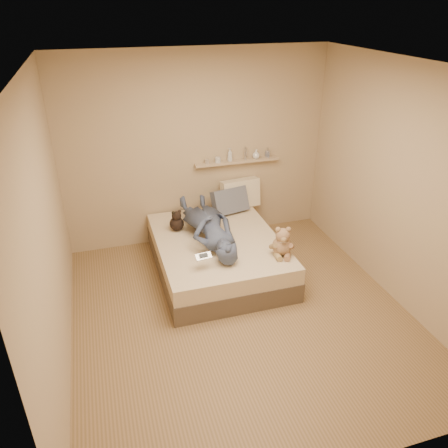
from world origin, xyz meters
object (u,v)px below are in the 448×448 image
object	(u,v)px
teddy_bear	(282,244)
pillow_cream	(240,193)
bed	(218,255)
dark_plush	(177,222)
person	(208,226)
wall_shelf	(237,161)
game_console	(203,256)
pillow_grey	(230,201)

from	to	relation	value
teddy_bear	pillow_cream	size ratio (longest dim) A/B	0.68
bed	teddy_bear	xyz separation A→B (m)	(0.61, -0.58, 0.38)
dark_plush	pillow_cream	bearing A→B (deg)	24.28
person	teddy_bear	bearing A→B (deg)	135.31
teddy_bear	dark_plush	bearing A→B (deg)	137.59
bed	wall_shelf	xyz separation A→B (m)	(0.55, 0.91, 0.88)
game_console	wall_shelf	world-z (taller)	wall_shelf
bed	game_console	xyz separation A→B (m)	(-0.33, -0.59, 0.38)
person	pillow_cream	bearing A→B (deg)	-134.04
teddy_bear	person	xyz separation A→B (m)	(-0.71, 0.63, 0.02)
dark_plush	wall_shelf	distance (m)	1.24
dark_plush	person	world-z (taller)	person
game_console	dark_plush	distance (m)	0.97
teddy_bear	pillow_grey	bearing A→B (deg)	100.25
pillow_grey	game_console	bearing A→B (deg)	-118.94
game_console	teddy_bear	world-z (taller)	teddy_bear
game_console	dark_plush	xyz separation A→B (m)	(-0.10, 0.97, -0.04)
pillow_cream	person	distance (m)	1.03
game_console	dark_plush	size ratio (longest dim) A/B	0.66
dark_plush	wall_shelf	world-z (taller)	wall_shelf
teddy_bear	dark_plush	world-z (taller)	teddy_bear
person	bed	bearing A→B (deg)	149.71
game_console	pillow_cream	world-z (taller)	pillow_cream
game_console	pillow_cream	bearing A→B (deg)	57.53
wall_shelf	pillow_grey	bearing A→B (deg)	-127.83
pillow_grey	teddy_bear	bearing A→B (deg)	-79.75
game_console	wall_shelf	xyz separation A→B (m)	(0.88, 1.50, 0.49)
game_console	pillow_grey	size ratio (longest dim) A/B	0.37
bed	game_console	size ratio (longest dim) A/B	10.16
bed	dark_plush	distance (m)	0.67
game_console	wall_shelf	size ratio (longest dim) A/B	0.16
bed	pillow_cream	world-z (taller)	pillow_cream
teddy_bear	person	distance (m)	0.95
game_console	pillow_grey	world-z (taller)	pillow_grey
pillow_cream	wall_shelf	size ratio (longest dim) A/B	0.46
bed	wall_shelf	bearing A→B (deg)	58.82
game_console	person	distance (m)	0.68
bed	pillow_grey	bearing A→B (deg)	61.16
pillow_grey	person	world-z (taller)	person
game_console	pillow_grey	bearing A→B (deg)	61.06
bed	teddy_bear	world-z (taller)	teddy_bear
pillow_cream	wall_shelf	distance (m)	0.46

